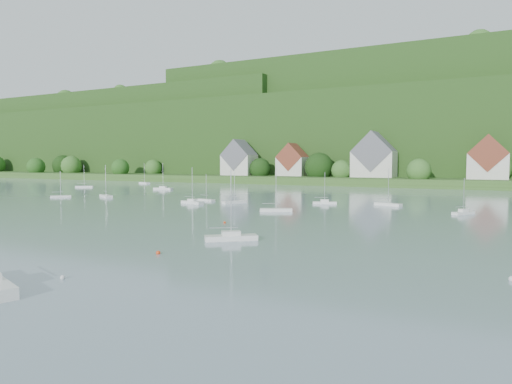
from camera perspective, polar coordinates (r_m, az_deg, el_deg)
far_shore_strip at (r=201.17m, az=13.59°, el=1.47°), size 600.00×60.00×3.00m
forested_ridge at (r=268.36m, az=17.30°, el=6.52°), size 620.00×181.22×69.89m
village_building_0 at (r=209.42m, az=-2.06°, el=3.85°), size 14.00×10.40×16.00m
village_building_1 at (r=200.11m, az=4.47°, el=3.63°), size 12.00×9.36×14.00m
village_building_2 at (r=188.19m, az=14.23°, el=3.98°), size 16.00×11.44×18.00m
village_building_3 at (r=181.14m, az=26.50°, el=3.45°), size 13.00×10.40×15.50m
near_sailboat_3 at (r=54.65m, az=-3.06°, el=-5.47°), size 5.84×5.15×8.24m
mooring_buoy_1 at (r=40.17m, az=-22.56°, el=-9.78°), size 0.39×0.39×0.39m
mooring_buoy_2 at (r=47.74m, az=-11.86°, el=-7.44°), size 0.46×0.46×0.46m
mooring_buoy_3 at (r=69.73m, az=-3.85°, el=-3.83°), size 0.39×0.39×0.39m
mooring_buoy_4 at (r=41.56m, az=28.80°, el=-9.51°), size 0.50×0.50×0.50m
far_sailboat_cluster at (r=116.14m, az=8.34°, el=-0.63°), size 194.74×75.41×8.71m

